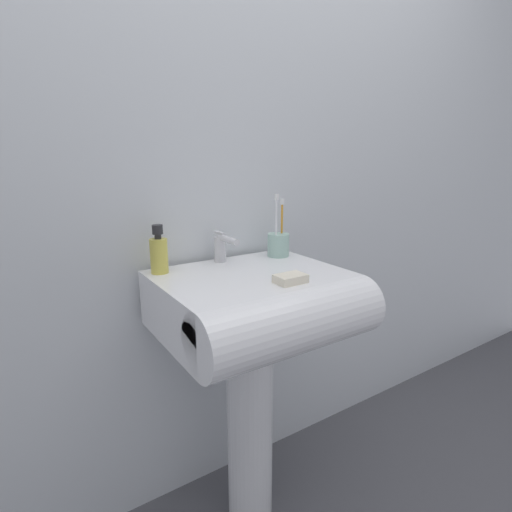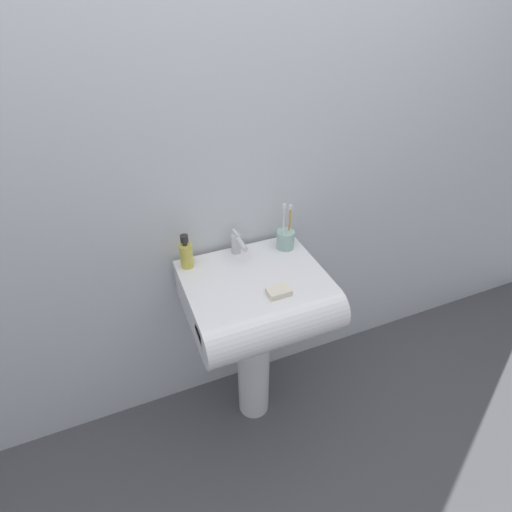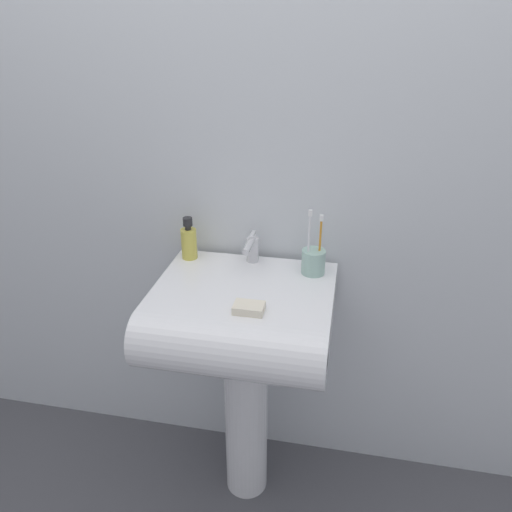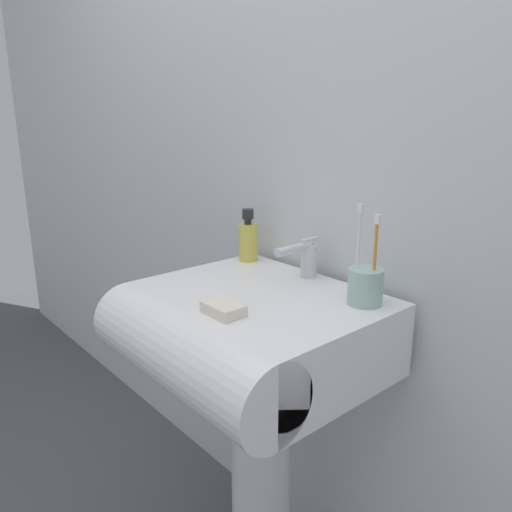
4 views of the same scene
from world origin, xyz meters
The scene contains 8 objects.
ground_plane centered at (0.00, 0.00, 0.00)m, with size 6.00×6.00×0.00m, color #4C4C51.
wall_back centered at (0.00, 0.25, 1.20)m, with size 5.00×0.05×2.40m, color silver.
sink_pedestal centered at (0.00, 0.00, 0.35)m, with size 0.15×0.15×0.71m, color white.
sink_basin centered at (0.00, -0.06, 0.80)m, with size 0.56×0.50×0.17m.
faucet centered at (-0.01, 0.15, 0.94)m, with size 0.04×0.14×0.10m.
toothbrush_cup centered at (0.20, 0.12, 0.93)m, with size 0.08×0.08×0.22m.
soap_bottle centered at (-0.23, 0.15, 0.95)m, with size 0.05×0.05×0.15m.
bar_soap centered at (0.04, -0.15, 0.90)m, with size 0.09×0.06×0.02m, color silver.
Camera 1 is at (-0.63, -0.99, 1.23)m, focal length 28.00 mm.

